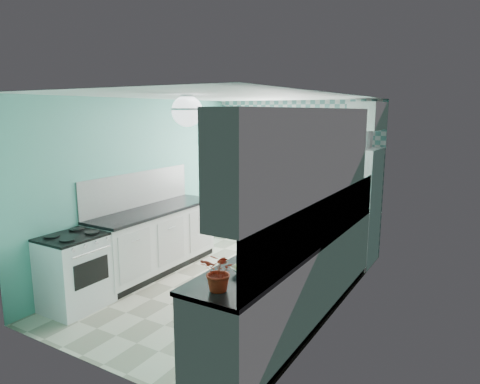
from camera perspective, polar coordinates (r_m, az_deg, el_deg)
The scene contains 26 objects.
floor at distance 5.93m, azimuth -1.69°, elevation -12.39°, with size 3.00×4.40×0.02m, color #EEE1C8.
ceiling at distance 5.46m, azimuth -1.84°, elevation 12.72°, with size 3.00×4.40×0.02m, color white.
wall_back at distance 7.49m, azimuth 7.36°, elevation 2.44°, with size 3.00×0.02×2.50m, color #64C1AE.
wall_front at distance 3.93m, azimuth -19.41°, elevation -5.67°, with size 3.00×0.02×2.50m, color #64C1AE.
wall_left at distance 6.49m, azimuth -13.09°, elevation 0.96°, with size 0.02×4.40×2.50m, color #64C1AE.
wall_right at distance 4.93m, azimuth 13.21°, elevation -2.08°, with size 0.02×4.40×2.50m, color #64C1AE.
accent_wall at distance 7.47m, azimuth 7.29°, elevation 2.41°, with size 3.00×0.01×2.50m, color #63A4A0.
window at distance 7.56m, azimuth 4.82°, elevation 4.85°, with size 1.04×0.05×1.44m.
backsplash_right at distance 4.58m, azimuth 11.39°, elevation -3.69°, with size 0.02×3.60×0.51m, color white.
backsplash_left at distance 6.43m, azimuth -13.39°, elevation 0.36°, with size 0.02×2.15×0.51m, color white.
upper_cabinets_right at distance 4.33m, azimuth 8.93°, elevation 5.04°, with size 0.33×3.20×0.90m, color white.
upper_cabinet_fridge at distance 6.64m, azimuth 16.72°, elevation 9.69°, with size 0.40×0.74×0.40m, color white.
ceiling_light at distance 4.80m, azimuth -7.06°, elevation 10.70°, with size 0.34×0.34×0.35m.
base_cabinets_right at distance 4.91m, azimuth 7.84°, elevation -11.74°, with size 0.60×3.60×0.90m, color white.
countertop_right at distance 4.76m, azimuth 7.81°, elevation -6.47°, with size 0.63×3.60×0.04m, color black.
base_cabinets_left at distance 6.41m, azimuth -11.23°, elevation -6.44°, with size 0.60×2.15×0.90m, color white.
countertop_left at distance 6.28m, azimuth -11.28°, elevation -2.36°, with size 0.63×2.15×0.04m, color black.
fridge at distance 6.81m, azimuth 14.50°, elevation -1.75°, with size 0.77×0.77×1.78m.
stove at distance 5.51m, azimuth -21.13°, elevation -9.75°, with size 0.59×0.73×0.88m.
sink at distance 5.45m, azimuth 11.22°, elevation -4.25°, with size 0.53×0.45×0.53m.
rug at distance 6.19m, azimuth 0.19°, elevation -11.19°, with size 0.60×0.85×0.01m, color maroon.
dish_towel at distance 6.14m, azimuth 9.88°, elevation -6.87°, with size 0.01×0.22×0.33m, color teal.
fruit_bowl at distance 3.74m, azimuth 0.87°, elevation -10.40°, with size 0.25×0.25×0.06m, color white.
potted_plant at distance 3.37m, azimuth -2.69°, elevation -10.54°, with size 0.29×0.25×0.32m, color #B10E2C.
soap_bottle at distance 5.92m, azimuth 13.48°, elevation -2.00°, with size 0.09×0.10×0.21m, color #9DBCCB.
microwave at distance 6.67m, azimuth 14.91°, elevation 6.89°, with size 0.50×0.34×0.28m, color silver.
Camera 1 is at (2.94, -4.60, 2.32)m, focal length 32.00 mm.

